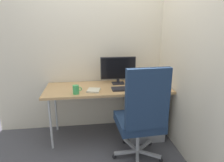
{
  "coord_description": "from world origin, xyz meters",
  "views": [
    {
      "loc": [
        -0.28,
        -2.48,
        1.52
      ],
      "look_at": [
        0.05,
        -0.06,
        0.82
      ],
      "focal_mm": 31.34,
      "sensor_mm": 36.0,
      "label": 1
    }
  ],
  "objects_px": {
    "monitor": "(118,69)",
    "mouse": "(160,88)",
    "office_chair": "(142,115)",
    "keyboard": "(128,88)",
    "notebook": "(94,90)",
    "filing_cabinet": "(143,116)",
    "pen_holder": "(154,80)",
    "coffee_mug": "(76,90)"
  },
  "relations": [
    {
      "from": "monitor",
      "to": "mouse",
      "type": "relative_size",
      "value": 6.0
    },
    {
      "from": "office_chair",
      "to": "keyboard",
      "type": "relative_size",
      "value": 2.71
    },
    {
      "from": "notebook",
      "to": "mouse",
      "type": "bearing_deg",
      "value": 11.34
    },
    {
      "from": "filing_cabinet",
      "to": "keyboard",
      "type": "xyz_separation_m",
      "value": [
        -0.26,
        -0.11,
        0.46
      ]
    },
    {
      "from": "filing_cabinet",
      "to": "mouse",
      "type": "height_order",
      "value": "mouse"
    },
    {
      "from": "monitor",
      "to": "mouse",
      "type": "distance_m",
      "value": 0.62
    },
    {
      "from": "filing_cabinet",
      "to": "notebook",
      "type": "bearing_deg",
      "value": -169.16
    },
    {
      "from": "monitor",
      "to": "mouse",
      "type": "height_order",
      "value": "monitor"
    },
    {
      "from": "office_chair",
      "to": "filing_cabinet",
      "type": "relative_size",
      "value": 1.98
    },
    {
      "from": "pen_holder",
      "to": "notebook",
      "type": "bearing_deg",
      "value": -166.84
    },
    {
      "from": "office_chair",
      "to": "keyboard",
      "type": "xyz_separation_m",
      "value": [
        -0.05,
        0.49,
        0.14
      ]
    },
    {
      "from": "office_chair",
      "to": "filing_cabinet",
      "type": "xyz_separation_m",
      "value": [
        0.2,
        0.6,
        -0.31
      ]
    },
    {
      "from": "notebook",
      "to": "coffee_mug",
      "type": "xyz_separation_m",
      "value": [
        -0.21,
        -0.07,
        0.04
      ]
    },
    {
      "from": "monitor",
      "to": "notebook",
      "type": "height_order",
      "value": "monitor"
    },
    {
      "from": "office_chair",
      "to": "coffee_mug",
      "type": "relative_size",
      "value": 10.35
    },
    {
      "from": "filing_cabinet",
      "to": "coffee_mug",
      "type": "relative_size",
      "value": 5.22
    },
    {
      "from": "office_chair",
      "to": "notebook",
      "type": "bearing_deg",
      "value": 136.57
    },
    {
      "from": "filing_cabinet",
      "to": "notebook",
      "type": "distance_m",
      "value": 0.85
    },
    {
      "from": "keyboard",
      "to": "monitor",
      "type": "bearing_deg",
      "value": 106.54
    },
    {
      "from": "pen_holder",
      "to": "notebook",
      "type": "relative_size",
      "value": 1.12
    },
    {
      "from": "keyboard",
      "to": "notebook",
      "type": "relative_size",
      "value": 2.59
    },
    {
      "from": "keyboard",
      "to": "mouse",
      "type": "xyz_separation_m",
      "value": [
        0.41,
        -0.05,
        0.01
      ]
    },
    {
      "from": "mouse",
      "to": "pen_holder",
      "type": "distance_m",
      "value": 0.23
    },
    {
      "from": "mouse",
      "to": "monitor",
      "type": "bearing_deg",
      "value": 138.88
    },
    {
      "from": "filing_cabinet",
      "to": "monitor",
      "type": "height_order",
      "value": "monitor"
    },
    {
      "from": "office_chair",
      "to": "keyboard",
      "type": "bearing_deg",
      "value": 96.19
    },
    {
      "from": "mouse",
      "to": "office_chair",
      "type": "bearing_deg",
      "value": -136.55
    },
    {
      "from": "office_chair",
      "to": "coffee_mug",
      "type": "height_order",
      "value": "office_chair"
    },
    {
      "from": "keyboard",
      "to": "pen_holder",
      "type": "xyz_separation_m",
      "value": [
        0.42,
        0.18,
        0.04
      ]
    },
    {
      "from": "filing_cabinet",
      "to": "keyboard",
      "type": "distance_m",
      "value": 0.54
    },
    {
      "from": "notebook",
      "to": "keyboard",
      "type": "bearing_deg",
      "value": 16.1
    },
    {
      "from": "filing_cabinet",
      "to": "monitor",
      "type": "bearing_deg",
      "value": 154.07
    },
    {
      "from": "pen_holder",
      "to": "notebook",
      "type": "xyz_separation_m",
      "value": [
        -0.86,
        -0.2,
        -0.04
      ]
    },
    {
      "from": "filing_cabinet",
      "to": "pen_holder",
      "type": "height_order",
      "value": "pen_holder"
    },
    {
      "from": "pen_holder",
      "to": "notebook",
      "type": "distance_m",
      "value": 0.89
    },
    {
      "from": "monitor",
      "to": "pen_holder",
      "type": "distance_m",
      "value": 0.53
    },
    {
      "from": "filing_cabinet",
      "to": "monitor",
      "type": "relative_size",
      "value": 1.16
    },
    {
      "from": "office_chair",
      "to": "pen_holder",
      "type": "distance_m",
      "value": 0.79
    },
    {
      "from": "keyboard",
      "to": "mouse",
      "type": "distance_m",
      "value": 0.41
    },
    {
      "from": "keyboard",
      "to": "pen_holder",
      "type": "height_order",
      "value": "pen_holder"
    },
    {
      "from": "keyboard",
      "to": "notebook",
      "type": "bearing_deg",
      "value": -177.21
    },
    {
      "from": "monitor",
      "to": "keyboard",
      "type": "relative_size",
      "value": 1.18
    }
  ]
}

